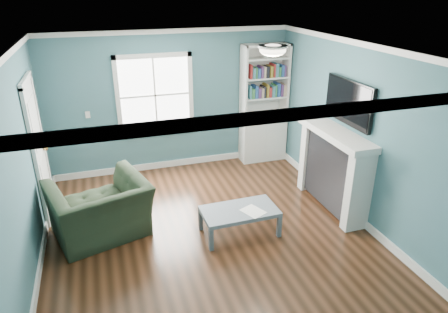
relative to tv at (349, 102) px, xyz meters
name	(u,v)px	position (x,y,z in m)	size (l,w,h in m)	color
floor	(210,235)	(-2.20, -0.20, -1.72)	(5.00, 5.00, 0.00)	black
room_walls	(208,131)	(-2.20, -0.20, -0.14)	(5.00, 5.00, 5.00)	#39676B
trim	(208,156)	(-2.20, -0.20, -0.49)	(4.50, 5.00, 2.60)	white
window	(155,95)	(-2.50, 2.29, -0.27)	(1.40, 0.06, 1.50)	white
bookshelf	(263,116)	(-0.43, 2.10, -0.80)	(0.90, 0.35, 2.31)	silver
fireplace	(333,170)	(-0.12, 0.00, -1.09)	(0.44, 1.58, 1.30)	black
tv	(349,102)	(0.00, 0.00, 0.00)	(0.06, 1.10, 0.65)	black
door	(38,149)	(-4.42, 1.20, -0.65)	(0.12, 0.98, 2.17)	silver
ceiling_fixture	(273,49)	(-1.30, -0.10, 0.82)	(0.38, 0.38, 0.15)	white
light_switch	(88,115)	(-3.70, 2.28, -0.52)	(0.08, 0.01, 0.12)	white
recliner	(99,201)	(-3.65, 0.28, -1.17)	(1.26, 0.82, 1.10)	#202E1C
coffee_table	(240,213)	(-1.77, -0.28, -1.39)	(1.07, 0.60, 0.39)	#515A62
paper_sheet	(253,211)	(-1.61, -0.38, -1.34)	(0.25, 0.32, 0.00)	white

